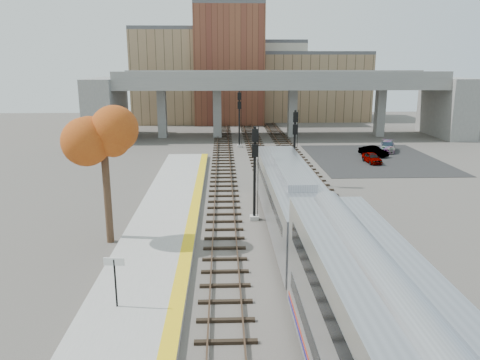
# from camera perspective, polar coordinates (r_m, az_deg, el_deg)

# --- Properties ---
(ground) EXTENTS (160.00, 160.00, 0.00)m
(ground) POSITION_cam_1_polar(r_m,az_deg,el_deg) (25.98, 5.32, -10.18)
(ground) COLOR #47423D
(ground) RESTS_ON ground
(platform) EXTENTS (4.50, 60.00, 0.35)m
(platform) POSITION_cam_1_polar(r_m,az_deg,el_deg) (26.01, -10.96, -9.94)
(platform) COLOR #9E9E99
(platform) RESTS_ON ground
(yellow_strip) EXTENTS (0.70, 60.00, 0.01)m
(yellow_strip) POSITION_cam_1_polar(r_m,az_deg,el_deg) (25.72, -6.73, -9.62)
(yellow_strip) COLOR yellow
(yellow_strip) RESTS_ON platform
(tracks) EXTENTS (10.70, 95.00, 0.25)m
(tracks) POSITION_cam_1_polar(r_m,az_deg,el_deg) (37.72, 4.31, -2.21)
(tracks) COLOR black
(tracks) RESTS_ON ground
(overpass) EXTENTS (54.00, 12.00, 9.50)m
(overpass) POSITION_cam_1_polar(r_m,az_deg,el_deg) (69.12, 4.72, 10.07)
(overpass) COLOR slate
(overpass) RESTS_ON ground
(buildings_far) EXTENTS (43.00, 21.00, 20.60)m
(buildings_far) POSITION_cam_1_polar(r_m,az_deg,el_deg) (90.19, 0.73, 12.38)
(buildings_far) COLOR #917654
(buildings_far) RESTS_ON ground
(parking_lot) EXTENTS (14.00, 18.00, 0.04)m
(parking_lot) POSITION_cam_1_polar(r_m,az_deg,el_deg) (55.31, 16.08, 2.49)
(parking_lot) COLOR black
(parking_lot) RESTS_ON ground
(locomotive) EXTENTS (3.02, 19.05, 4.10)m
(locomotive) POSITION_cam_1_polar(r_m,az_deg,el_deg) (30.11, 6.06, -2.13)
(locomotive) COLOR #A8AAB2
(locomotive) RESTS_ON ground
(signal_mast_near) EXTENTS (0.60, 0.64, 6.54)m
(signal_mast_near) POSITION_cam_1_polar(r_m,az_deg,el_deg) (31.83, 1.79, 0.46)
(signal_mast_near) COLOR #9E9E99
(signal_mast_near) RESTS_ON ground
(signal_mast_mid) EXTENTS (0.60, 0.64, 6.71)m
(signal_mast_mid) POSITION_cam_1_polar(r_m,az_deg,el_deg) (41.10, 6.65, 3.67)
(signal_mast_mid) COLOR #9E9E99
(signal_mast_mid) RESTS_ON ground
(signal_mast_far) EXTENTS (0.60, 0.64, 7.15)m
(signal_mast_far) POSITION_cam_1_polar(r_m,az_deg,el_deg) (60.12, -0.09, 7.36)
(signal_mast_far) COLOR #9E9E99
(signal_mast_far) RESTS_ON ground
(station_sign) EXTENTS (0.90, 0.14, 2.27)m
(station_sign) POSITION_cam_1_polar(r_m,az_deg,el_deg) (21.06, -15.03, -10.77)
(station_sign) COLOR black
(station_sign) RESTS_ON platform
(tree) EXTENTS (3.60, 3.60, 8.93)m
(tree) POSITION_cam_1_polar(r_m,az_deg,el_deg) (28.29, -16.36, 5.35)
(tree) COLOR #382619
(tree) RESTS_ON ground
(car_a) EXTENTS (1.57, 3.39, 1.12)m
(car_a) POSITION_cam_1_polar(r_m,az_deg,el_deg) (52.83, 15.79, 2.62)
(car_a) COLOR #99999E
(car_a) RESTS_ON parking_lot
(car_b) EXTENTS (3.02, 3.57, 1.15)m
(car_b) POSITION_cam_1_polar(r_m,az_deg,el_deg) (56.75, 15.96, 3.39)
(car_b) COLOR #99999E
(car_b) RESTS_ON parking_lot
(car_c) EXTENTS (3.11, 4.68, 1.26)m
(car_c) POSITION_cam_1_polar(r_m,az_deg,el_deg) (60.24, 17.51, 3.93)
(car_c) COLOR #99999E
(car_c) RESTS_ON parking_lot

